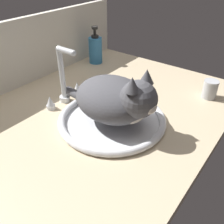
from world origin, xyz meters
TOP-DOWN VIEW (x-y plane):
  - countertop at (0.00, 0.00)cm, footprint 104.01×79.11cm
  - backsplash_wall at (0.00, 40.75)cm, footprint 104.01×2.40cm
  - sink_basin at (-4.98, -7.29)cm, footprint 36.62×36.62cm
  - faucet at (-4.98, 15.02)cm, footprint 17.34×9.91cm
  - cat at (-5.14, -9.47)cm, footprint 22.77×39.27cm
  - soap_pump_bottle at (32.10, 31.52)cm, footprint 6.72×6.72cm
  - metal_jar at (31.63, -27.71)cm, footprint 5.70×5.70cm

SIDE VIEW (x-z plane):
  - countertop at x=0.00cm, z-range 0.00..3.00cm
  - sink_basin at x=-4.98cm, z-range 2.85..5.30cm
  - metal_jar at x=31.63cm, z-range 3.02..10.24cm
  - soap_pump_bottle at x=32.10cm, z-range 0.74..19.03cm
  - faucet at x=-4.98cm, z-range 0.53..22.49cm
  - cat at x=-5.14cm, z-range 3.40..22.21cm
  - backsplash_wall at x=0.00cm, z-range 0.00..30.03cm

